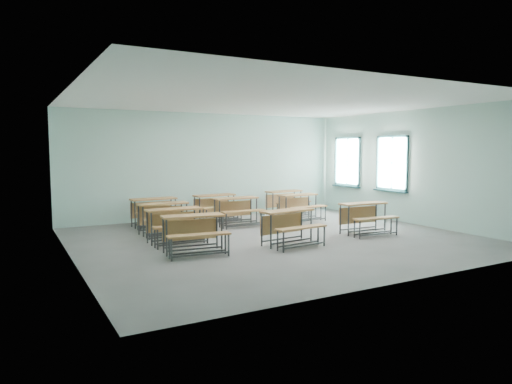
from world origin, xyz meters
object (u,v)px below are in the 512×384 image
desk_unit_r0c1 (290,222)px  desk_unit_r3c0 (155,208)px  desk_unit_r2c2 (300,203)px  desk_unit_r0c2 (366,213)px  desk_unit_r1c0 (176,220)px  desk_unit_r2c1 (238,207)px  desk_unit_r2c0 (165,213)px  desk_unit_r0c0 (194,228)px  desk_unit_r3c2 (286,199)px  desk_unit_r3c1 (216,203)px

desk_unit_r0c1 → desk_unit_r3c0: size_ratio=1.04×
desk_unit_r2c2 → desk_unit_r3c0: same height
desk_unit_r0c2 → desk_unit_r3c0: size_ratio=1.00×
desk_unit_r1c0 → desk_unit_r2c1: (2.27, 1.43, 0.00)m
desk_unit_r2c1 → desk_unit_r0c2: bearing=-50.0°
desk_unit_r1c0 → desk_unit_r3c0: size_ratio=0.98×
desk_unit_r1c0 → desk_unit_r2c0: bearing=83.9°
desk_unit_r0c0 → desk_unit_r3c0: bearing=92.4°
desk_unit_r0c1 → desk_unit_r2c2: 3.55m
desk_unit_r1c0 → desk_unit_r2c0: same height
desk_unit_r0c0 → desk_unit_r2c2: same height
desk_unit_r0c1 → desk_unit_r1c0: same height
desk_unit_r1c0 → desk_unit_r0c1: bearing=-35.1°
desk_unit_r2c2 → desk_unit_r0c0: bearing=-154.7°
desk_unit_r0c2 → desk_unit_r2c1: 3.46m
desk_unit_r0c2 → desk_unit_r2c2: same height
desk_unit_r1c0 → desk_unit_r2c2: bearing=17.0°
desk_unit_r2c0 → desk_unit_r3c2: 4.68m
desk_unit_r0c2 → desk_unit_r3c2: bearing=91.5°
desk_unit_r3c0 → desk_unit_r3c2: bearing=0.1°
desk_unit_r3c2 → desk_unit_r0c2: bearing=-96.8°
desk_unit_r0c1 → desk_unit_r2c0: bearing=121.2°
desk_unit_r2c1 → desk_unit_r3c0: (-2.04, 0.93, 0.00)m
desk_unit_r2c1 → desk_unit_r3c1: 1.05m
desk_unit_r0c1 → desk_unit_r2c2: (2.18, 2.80, 0.00)m
desk_unit_r0c0 → desk_unit_r3c2: 5.92m
desk_unit_r0c0 → desk_unit_r0c2: 4.50m
desk_unit_r0c2 → desk_unit_r3c2: (0.09, 3.79, 0.00)m
desk_unit_r1c0 → desk_unit_r2c2: size_ratio=0.95×
desk_unit_r3c0 → desk_unit_r0c2: bearing=-42.6°
desk_unit_r2c0 → desk_unit_r2c1: 2.18m
desk_unit_r0c2 → desk_unit_r2c0: 4.98m
desk_unit_r3c0 → desk_unit_r3c1: (1.86, 0.11, 0.00)m
desk_unit_r0c1 → desk_unit_r1c0: 2.56m
desk_unit_r3c1 → desk_unit_r3c2: bearing=-2.4°
desk_unit_r0c0 → desk_unit_r0c2: same height
desk_unit_r0c0 → desk_unit_r2c2: (4.30, 2.52, 0.00)m
desk_unit_r2c0 → desk_unit_r3c0: bearing=81.0°
desk_unit_r3c0 → desk_unit_r3c2: same height
desk_unit_r0c2 → desk_unit_r3c1: 4.41m
desk_unit_r2c2 → desk_unit_r3c2: (0.29, 1.22, 0.00)m
desk_unit_r0c2 → desk_unit_r0c1: bearing=-171.7°
desk_unit_r0c1 → desk_unit_r2c0: size_ratio=1.03×
desk_unit_r1c0 → desk_unit_r3c0: 2.38m
desk_unit_r2c2 → desk_unit_r3c1: same height
desk_unit_r0c2 → desk_unit_r3c1: bearing=125.8°
desk_unit_r2c1 → desk_unit_r3c0: same height
desk_unit_r0c0 → desk_unit_r2c0: 2.33m
desk_unit_r2c2 → desk_unit_r3c2: same height
desk_unit_r0c0 → desk_unit_r0c2: bearing=5.8°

